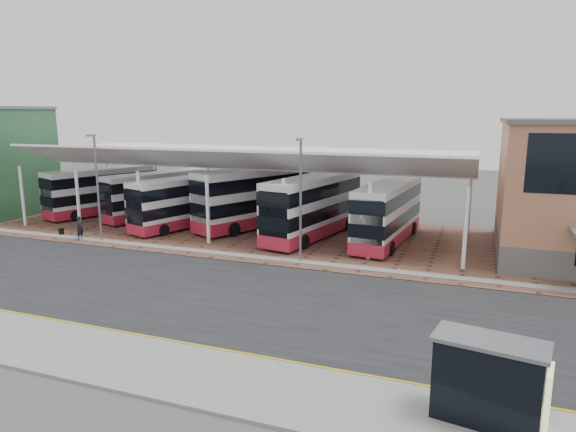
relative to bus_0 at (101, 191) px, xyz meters
The scene contains 19 objects.
ground 26.10m from the bus_0, 35.34° to the right, with size 140.00×140.00×0.00m, color #40433F.
road 26.69m from the bus_0, 37.09° to the right, with size 120.00×14.00×0.02m, color black.
forecourt 23.41m from the bus_0, ahead, with size 72.00×16.00×0.06m, color brown.
sidewalk 32.14m from the bus_0, 48.57° to the right, with size 120.00×4.00×0.14m, color slate.
north_kerb 23.08m from the bus_0, 22.62° to the right, with size 120.00×0.80×0.14m, color slate.
yellow_line_near 30.67m from the bus_0, 46.09° to the right, with size 120.00×0.12×0.01m, color #C0A10E.
yellow_line_far 30.46m from the bus_0, 45.70° to the right, with size 120.00×0.12×0.01m, color #C0A10E.
canopy 15.66m from the bus_0, ahead, with size 37.00×11.63×7.07m.
lamp_west 11.55m from the bus_0, 50.55° to the right, with size 0.16×0.90×8.07m.
lamp_east 24.91m from the bus_0, 20.69° to the right, with size 0.16×0.90×8.07m.
bus_0 is the anchor object (origin of this frame).
bus_1 5.98m from the bus_0, ahead, with size 5.89×10.32×4.19m.
bus_2 10.81m from the bus_0, 11.56° to the right, with size 5.43×10.50×4.23m.
bus_3 16.32m from the bus_0, ahead, with size 7.56×12.19×5.00m.
bus_4 21.92m from the bus_0, ahead, with size 4.87×11.88×4.77m.
bus_5 27.64m from the bus_0, ahead, with size 3.49×11.03×4.47m.
pedestrian 10.67m from the bus_0, 58.58° to the right, with size 0.67×0.44×1.83m, color black.
suitcase 9.10m from the bus_0, 70.36° to the right, with size 0.33×0.23×0.56m, color black.
bus_shelter 42.08m from the bus_0, 34.48° to the right, with size 3.60×2.11×2.72m.
Camera 1 is at (12.54, -24.15, 9.58)m, focal length 32.00 mm.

